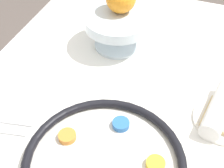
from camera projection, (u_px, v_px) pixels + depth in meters
name	position (u px, v px, depth m)	size (l,w,h in m)	color
seder_plate	(104.00, 163.00, 0.66)	(0.35, 0.35, 0.03)	silver
fruit_stand	(118.00, 24.00, 0.91)	(0.19, 0.19, 0.10)	silver
napkin_roll	(219.00, 109.00, 0.75)	(0.18, 0.08, 0.05)	white
fork_right	(0.00, 119.00, 0.75)	(0.05, 0.17, 0.01)	silver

